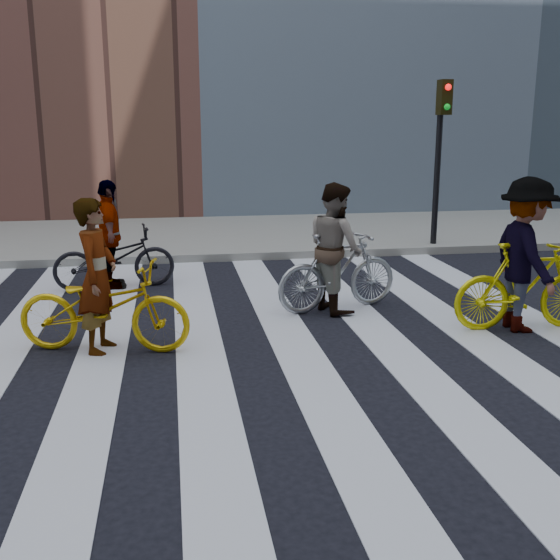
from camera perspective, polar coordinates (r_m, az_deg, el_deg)
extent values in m
plane|color=black|center=(7.47, -2.66, -6.35)|extent=(100.00, 100.00, 0.00)
cube|color=gray|center=(14.70, -6.18, 3.85)|extent=(100.00, 5.00, 0.15)
cube|color=silver|center=(7.47, -15.43, -6.80)|extent=(0.55, 10.00, 0.01)
cube|color=silver|center=(7.42, -6.91, -6.51)|extent=(0.55, 10.00, 0.01)
cube|color=silver|center=(7.54, 1.51, -6.08)|extent=(0.55, 10.00, 0.01)
cube|color=silver|center=(7.82, 9.49, -5.55)|extent=(0.55, 10.00, 0.01)
cube|color=silver|center=(8.23, 16.79, -4.97)|extent=(0.55, 10.00, 0.01)
cylinder|color=black|center=(13.46, 13.53, 9.21)|extent=(0.12, 0.12, 3.20)
cube|color=black|center=(13.29, 14.13, 15.17)|extent=(0.22, 0.28, 0.65)
sphere|color=red|center=(13.16, 14.44, 15.96)|extent=(0.12, 0.12, 0.12)
sphere|color=#0CCC26|center=(13.15, 14.35, 14.39)|extent=(0.12, 0.12, 0.12)
imported|color=gold|center=(7.64, -15.09, -2.29)|extent=(2.07, 1.13, 1.03)
imported|color=#999DA2|center=(9.03, 5.08, 0.75)|extent=(1.89, 0.97, 1.09)
imported|color=#D6CD0B|center=(8.70, 20.63, -0.53)|extent=(1.86, 0.60, 1.11)
imported|color=black|center=(10.51, -14.23, 1.88)|extent=(1.93, 0.92, 0.97)
imported|color=slate|center=(7.56, -15.63, 0.31)|extent=(0.56, 0.72, 1.75)
imported|color=slate|center=(8.95, 4.82, 2.84)|extent=(0.87, 1.00, 1.77)
imported|color=slate|center=(8.59, 20.56, 2.04)|extent=(0.76, 1.26, 1.91)
imported|color=slate|center=(10.45, -14.62, 3.81)|extent=(0.56, 1.04, 1.70)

